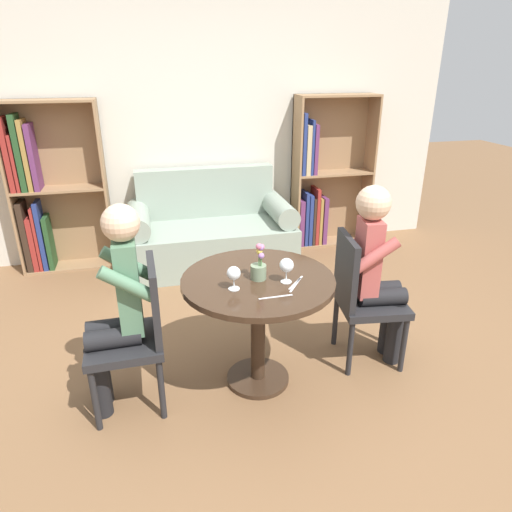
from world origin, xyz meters
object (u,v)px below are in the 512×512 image
object	(u,v)px
couch	(211,234)
bookshelf_right	(321,182)
bookshelf_left	(46,192)
chair_left	(136,330)
person_right	(378,271)
wine_glass_left	(234,274)
wine_glass_right	(287,266)
chair_right	(361,294)
flower_vase	(259,267)
person_left	(116,307)

from	to	relation	value
couch	bookshelf_right	world-z (taller)	bookshelf_right
bookshelf_left	chair_left	size ratio (longest dim) A/B	1.77
person_right	wine_glass_left	bearing A→B (deg)	106.93
bookshelf_left	wine_glass_right	bearing A→B (deg)	-54.16
bookshelf_left	chair_right	distance (m)	3.09
bookshelf_left	chair_left	distance (m)	2.37
bookshelf_right	wine_glass_right	size ratio (longest dim) A/B	10.85
chair_left	flower_vase	distance (m)	0.79
chair_left	person_right	world-z (taller)	person_right
chair_right	person_left	xyz separation A→B (m)	(-1.53, -0.10, 0.16)
flower_vase	chair_left	bearing A→B (deg)	-179.22
bookshelf_left	wine_glass_left	bearing A→B (deg)	-59.73
person_right	wine_glass_left	size ratio (longest dim) A/B	8.98
chair_right	wine_glass_right	bearing A→B (deg)	113.49
bookshelf_left	wine_glass_left	world-z (taller)	bookshelf_left
bookshelf_right	person_left	distance (m)	3.03
bookshelf_left	person_right	xyz separation A→B (m)	(2.31, -2.14, -0.10)
person_right	wine_glass_left	xyz separation A→B (m)	(-0.97, -0.16, 0.16)
chair_right	wine_glass_left	world-z (taller)	chair_right
wine_glass_right	chair_left	bearing A→B (deg)	175.45
person_left	wine_glass_left	xyz separation A→B (m)	(0.64, -0.08, 0.17)
person_right	flower_vase	xyz separation A→B (m)	(-0.80, -0.06, 0.14)
chair_right	flower_vase	xyz separation A→B (m)	(-0.72, -0.08, 0.32)
wine_glass_right	person_left	bearing A→B (deg)	176.01
wine_glass_left	chair_left	bearing A→B (deg)	171.47
couch	person_right	bearing A→B (deg)	-66.76
bookshelf_right	flower_vase	world-z (taller)	bookshelf_right
couch	chair_right	xyz separation A→B (m)	(0.72, -1.85, 0.18)
bookshelf_right	chair_left	bearing A→B (deg)	-131.73
chair_left	chair_right	xyz separation A→B (m)	(1.44, 0.09, 0.00)
bookshelf_left	bookshelf_right	bearing A→B (deg)	0.04
chair_right	person_right	size ratio (longest dim) A/B	0.73
couch	bookshelf_left	world-z (taller)	bookshelf_left
couch	wine_glass_left	bearing A→B (deg)	-94.62
couch	wine_glass_left	xyz separation A→B (m)	(-0.16, -2.03, 0.51)
person_left	chair_right	bearing A→B (deg)	92.71
wine_glass_left	wine_glass_right	size ratio (longest dim) A/B	0.93
person_right	person_left	bearing A→B (deg)	100.45
wine_glass_left	wine_glass_right	bearing A→B (deg)	2.68
chair_left	person_left	size ratio (longest dim) A/B	0.73
chair_left	person_left	xyz separation A→B (m)	(-0.09, -0.00, 0.16)
flower_vase	wine_glass_right	bearing A→B (deg)	-29.19
wine_glass_right	flower_vase	bearing A→B (deg)	150.81
couch	bookshelf_right	bearing A→B (deg)	12.13
bookshelf_right	wine_glass_left	distance (m)	2.71
couch	flower_vase	world-z (taller)	flower_vase
person_right	wine_glass_right	xyz separation A→B (m)	(-0.66, -0.14, 0.17)
bookshelf_left	person_left	distance (m)	2.33
bookshelf_left	chair_left	world-z (taller)	bookshelf_left
bookshelf_right	chair_left	xyz separation A→B (m)	(-1.98, -2.22, -0.20)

